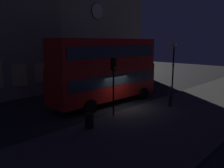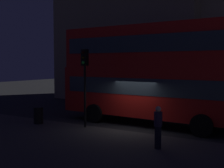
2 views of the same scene
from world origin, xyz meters
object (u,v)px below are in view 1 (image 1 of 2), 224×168
object	(u,v)px
street_lamp	(174,59)
litter_bin	(89,120)
traffic_light_near_kerb	(114,75)
traffic_light_far_side	(148,60)
pedestrian	(170,96)
double_decker_bus	(106,68)

from	to	relation	value
street_lamp	litter_bin	size ratio (longest dim) A/B	5.58
traffic_light_near_kerb	traffic_light_far_side	xyz separation A→B (m)	(13.22, 6.30, -0.04)
traffic_light_far_side	litter_bin	world-z (taller)	traffic_light_far_side
traffic_light_near_kerb	traffic_light_far_side	world-z (taller)	same
traffic_light_near_kerb	litter_bin	world-z (taller)	traffic_light_near_kerb
traffic_light_far_side	litter_bin	xyz separation A→B (m)	(-16.01, -6.88, -2.43)
traffic_light_far_side	pedestrian	size ratio (longest dim) A/B	2.49
traffic_light_near_kerb	litter_bin	distance (m)	3.77
street_lamp	pedestrian	size ratio (longest dim) A/B	3.06
traffic_light_far_side	street_lamp	distance (m)	8.50
pedestrian	litter_bin	world-z (taller)	pedestrian
double_decker_bus	pedestrian	xyz separation A→B (m)	(2.61, -4.72, -2.10)
double_decker_bus	litter_bin	bearing A→B (deg)	-142.54
double_decker_bus	traffic_light_near_kerb	world-z (taller)	double_decker_bus
street_lamp	double_decker_bus	bearing A→B (deg)	150.11
traffic_light_far_side	pedestrian	distance (m)	11.77
double_decker_bus	traffic_light_near_kerb	xyz separation A→B (m)	(-2.25, -2.97, -0.05)
traffic_light_near_kerb	litter_bin	bearing A→B (deg)	-169.72
traffic_light_near_kerb	traffic_light_far_side	distance (m)	14.65
double_decker_bus	street_lamp	xyz separation A→B (m)	(5.60, -3.22, 0.63)
traffic_light_near_kerb	street_lamp	bearing A→B (deg)	-3.28
double_decker_bus	pedestrian	distance (m)	5.79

